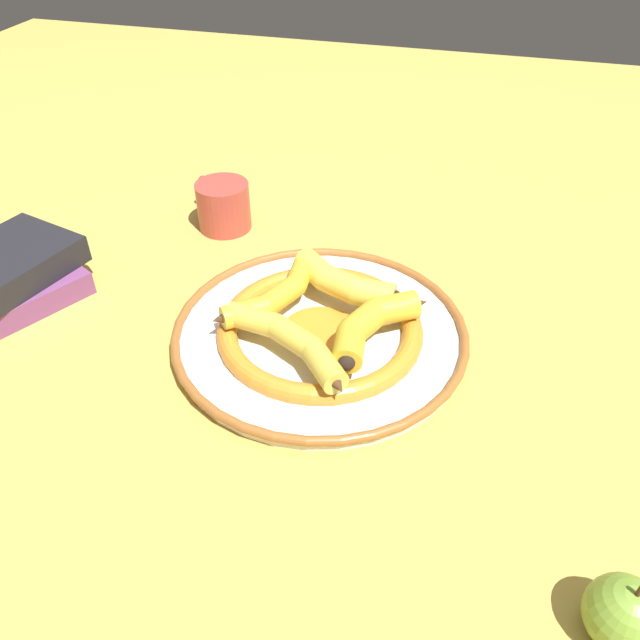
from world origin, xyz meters
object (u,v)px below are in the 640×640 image
Objects in this scene: banana_c at (292,341)px; coffee_mug at (223,205)px; banana_d at (275,295)px; banana_b at (372,324)px; apple at (624,615)px; decorative_bowl at (320,331)px; book_stack at (10,277)px; banana_a at (340,281)px.

banana_c is 0.38m from coffee_mug.
banana_d is at bearing -31.38° from banana_c.
banana_b is 2.09× the size of apple.
banana_b is (0.01, 0.07, 0.04)m from decorative_bowl.
banana_d is at bearing -128.03° from apple.
decorative_bowl is at bearing -73.99° from banana_b.
banana_d is (-0.02, -0.07, 0.03)m from decorative_bowl.
book_stack reaches higher than banana_d.
coffee_mug is (-0.24, -0.24, 0.03)m from decorative_bowl.
book_stack is 0.35m from coffee_mug.
banana_c is 0.44m from apple.
book_stack is 0.85m from apple.
banana_c is (0.06, -0.09, -0.00)m from banana_b.
apple is at bearing 67.45° from banana_b.
decorative_bowl is 2.38× the size of banana_b.
banana_a is 0.10m from banana_b.
book_stack is (0.05, -0.39, -0.01)m from banana_d.
apple is at bearing 48.60° from decorative_bowl.
book_stack is at bearing 119.88° from banana_d.
book_stack is at bearing -109.14° from apple.
banana_b is at bearing 81.66° from decorative_bowl.
banana_b reaches higher than banana_c.
banana_a is 0.51m from apple.
apple is at bearing 95.32° from book_stack.
coffee_mug reaches higher than book_stack.
book_stack reaches higher than banana_b.
banana_b is 0.86× the size of banana_c.
banana_a and banana_b have the same top height.
banana_c is at bearing -126.70° from banana_d.
book_stack is at bearing 90.92° from coffee_mug.
decorative_bowl is 0.34m from coffee_mug.
coffee_mug reaches higher than banana_d.
decorative_bowl is 2.05× the size of banana_c.
banana_c is at bearing 164.41° from coffee_mug.
banana_d is 0.28m from coffee_mug.
banana_d is at bearing 166.13° from coffee_mug.
banana_c is 1.06× the size of banana_d.
banana_d is at bearing -126.61° from banana_a.
banana_d is at bearing -105.37° from decorative_bowl.
banana_b is 0.11m from banana_c.
coffee_mug reaches higher than apple.
banana_a is at bearing -35.11° from banana_d.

